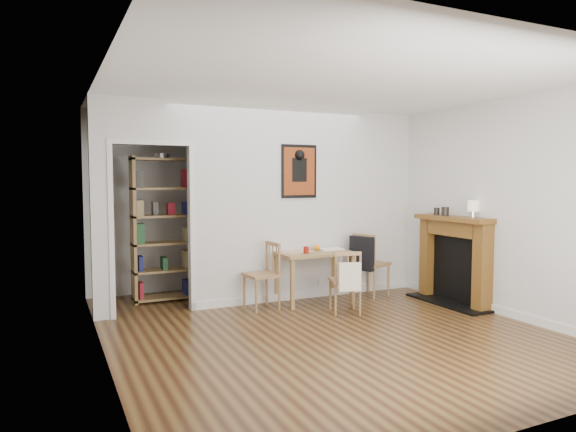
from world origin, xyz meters
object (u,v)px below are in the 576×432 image
chair_left (262,276)px  red_glass (306,250)px  bookshelf (163,230)px  ceramic_jar_b (437,211)px  dining_table (314,258)px  ceramic_jar_a (445,211)px  notebook (331,249)px  fireplace (454,257)px  mantel_lamp (473,207)px  chair_right (371,264)px  chair_front (345,281)px  orange_fruit (317,247)px

chair_left → red_glass: 0.68m
red_glass → bookshelf: bearing=146.5°
ceramic_jar_b → dining_table: bearing=162.4°
dining_table → ceramic_jar_b: bearing=-17.6°
ceramic_jar_a → ceramic_jar_b: ceramic_jar_a is taller
red_glass → ceramic_jar_b: ceramic_jar_b is taller
notebook → fireplace: bearing=-34.5°
red_glass → dining_table: bearing=30.6°
bookshelf → ceramic_jar_b: bearing=-23.6°
ceramic_jar_b → red_glass: bearing=166.9°
mantel_lamp → chair_right: bearing=124.8°
chair_right → chair_front: bearing=-142.0°
orange_fruit → notebook: 0.21m
dining_table → red_glass: 0.23m
chair_right → notebook: bearing=169.3°
bookshelf → notebook: 2.30m
orange_fruit → mantel_lamp: (1.56, -1.25, 0.57)m
orange_fruit → ceramic_jar_b: ceramic_jar_b is taller
chair_front → fireplace: bearing=-7.1°
fireplace → ceramic_jar_a: 0.62m
mantel_lamp → fireplace: bearing=91.4°
bookshelf → ceramic_jar_b: 3.74m
ceramic_jar_a → ceramic_jar_b: size_ratio=1.22×
chair_left → dining_table: bearing=3.0°
chair_left → ceramic_jar_a: size_ratio=7.29×
chair_right → red_glass: 1.09m
fireplace → orange_fruit: (-1.55, 0.95, 0.10)m
dining_table → chair_front: size_ratio=1.28×
bookshelf → ceramic_jar_a: bookshelf is taller
fireplace → ceramic_jar_b: size_ratio=13.10×
chair_front → ceramic_jar_a: 1.71m
bookshelf → orange_fruit: bookshelf is taller
dining_table → notebook: notebook is taller
fireplace → orange_fruit: bearing=148.5°
bookshelf → fireplace: 3.91m
orange_fruit → red_glass: bearing=-143.2°
notebook → ceramic_jar_b: bearing=-24.2°
fireplace → mantel_lamp: (0.01, -0.30, 0.68)m
fireplace → chair_front: bearing=172.9°
dining_table → notebook: 0.33m
dining_table → ceramic_jar_b: size_ratio=10.46×
red_glass → chair_left: bearing=174.6°
dining_table → mantel_lamp: size_ratio=4.59×
chair_right → fireplace: size_ratio=0.71×
fireplace → mantel_lamp: size_ratio=5.75×
mantel_lamp → red_glass: bearing=150.1°
bookshelf → ceramic_jar_b: (3.42, -1.49, 0.24)m
chair_left → fireplace: (2.42, -0.81, 0.19)m
bookshelf → fireplace: bearing=-28.0°
chair_front → bookshelf: bookshelf is taller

